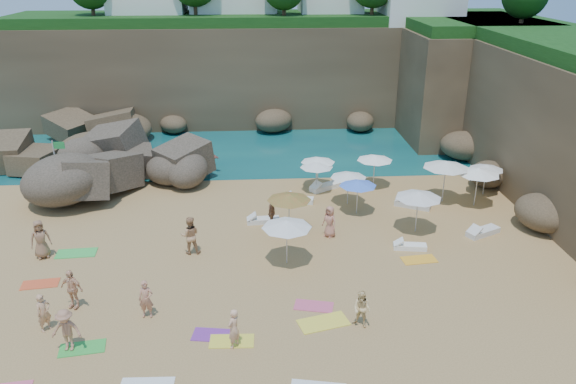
{
  "coord_description": "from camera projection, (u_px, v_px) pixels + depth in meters",
  "views": [
    {
      "loc": [
        0.28,
        -23.11,
        12.86
      ],
      "look_at": [
        2.0,
        3.0,
        2.0
      ],
      "focal_mm": 35.0,
      "sensor_mm": 36.0,
      "label": 1
    }
  ],
  "objects": [
    {
      "name": "rock_promontory",
      "position": [
        96.0,
        153.0,
        40.29
      ],
      "size": [
        12.0,
        7.0,
        2.0
      ],
      "primitive_type": null,
      "color": "brown",
      "rests_on": "ground"
    },
    {
      "name": "parasol_8",
      "position": [
        479.0,
        171.0,
        30.98
      ],
      "size": [
        2.36,
        2.36,
        2.23
      ],
      "color": "silver",
      "rests_on": "ground"
    },
    {
      "name": "towel_3",
      "position": [
        82.0,
        348.0,
        20.05
      ],
      "size": [
        1.69,
        1.02,
        0.03
      ],
      "primitive_type": "cube",
      "rotation": [
        0.0,
        0.0,
        0.15
      ],
      "color": "green",
      "rests_on": "ground"
    },
    {
      "name": "person_lie_0",
      "position": [
        69.0,
        345.0,
        19.88
      ],
      "size": [
        1.22,
        1.74,
        0.44
      ],
      "primitive_type": "imported",
      "rotation": [
        0.0,
        0.0,
        -0.1
      ],
      "color": "#AB7455",
      "rests_on": "ground"
    },
    {
      "name": "towel_10",
      "position": [
        419.0,
        260.0,
        25.97
      ],
      "size": [
        1.67,
        0.97,
        0.03
      ],
      "primitive_type": "cube",
      "rotation": [
        0.0,
        0.0,
        0.11
      ],
      "color": "#F9A827",
      "rests_on": "ground"
    },
    {
      "name": "parasol_3",
      "position": [
        446.0,
        164.0,
        31.45
      ],
      "size": [
        2.58,
        2.58,
        2.44
      ],
      "color": "silver",
      "rests_on": "ground"
    },
    {
      "name": "towel_11",
      "position": [
        76.0,
        253.0,
        26.53
      ],
      "size": [
        1.9,
        1.03,
        0.03
      ],
      "primitive_type": "cube",
      "rotation": [
        0.0,
        0.0,
        0.06
      ],
      "color": "green",
      "rests_on": "ground"
    },
    {
      "name": "person_lie_2",
      "position": [
        43.0,
        253.0,
        26.09
      ],
      "size": [
        1.63,
        2.06,
        0.49
      ],
      "primitive_type": "imported",
      "rotation": [
        0.0,
        0.0,
        0.46
      ],
      "color": "#8A6145",
      "rests_on": "ground"
    },
    {
      "name": "person_lie_5",
      "position": [
        361.0,
        320.0,
        21.17
      ],
      "size": [
        1.45,
        1.6,
        0.56
      ],
      "primitive_type": "imported",
      "rotation": [
        0.0,
        0.0,
        -0.64
      ],
      "color": "#EDC986",
      "rests_on": "ground"
    },
    {
      "name": "towel_4",
      "position": [
        232.0,
        341.0,
        20.42
      ],
      "size": [
        1.64,
        0.87,
        0.03
      ],
      "primitive_type": "cube",
      "rotation": [
        0.0,
        0.0,
        -0.04
      ],
      "color": "yellow",
      "rests_on": "ground"
    },
    {
      "name": "person_stand_4",
      "position": [
        330.0,
        221.0,
        27.9
      ],
      "size": [
        0.86,
        0.87,
        1.62
      ],
      "primitive_type": "imported",
      "rotation": [
        0.0,
        0.0,
        -0.79
      ],
      "color": "tan",
      "rests_on": "ground"
    },
    {
      "name": "lounger_4",
      "position": [
        410.0,
        246.0,
        26.92
      ],
      "size": [
        1.63,
        0.75,
        0.24
      ],
      "primitive_type": "cube",
      "rotation": [
        0.0,
        0.0,
        -0.15
      ],
      "color": "white",
      "rests_on": "ground"
    },
    {
      "name": "parasol_10",
      "position": [
        358.0,
        183.0,
        30.11
      ],
      "size": [
        2.04,
        2.04,
        1.93
      ],
      "color": "silver",
      "rests_on": "ground"
    },
    {
      "name": "towel_12",
      "position": [
        323.0,
        322.0,
        21.46
      ],
      "size": [
        2.1,
        1.42,
        0.03
      ],
      "primitive_type": "cube",
      "rotation": [
        0.0,
        0.0,
        0.27
      ],
      "color": "yellow",
      "rests_on": "ground"
    },
    {
      "name": "person_stand_5",
      "position": [
        205.0,
        159.0,
        36.33
      ],
      "size": [
        1.77,
        0.61,
        1.88
      ],
      "primitive_type": "imported",
      "rotation": [
        0.0,
        0.0,
        0.06
      ],
      "color": "#BC6C5E",
      "rests_on": "ground"
    },
    {
      "name": "parasol_2",
      "position": [
        317.0,
        165.0,
        32.94
      ],
      "size": [
        1.96,
        1.96,
        1.86
      ],
      "color": "silver",
      "rests_on": "ground"
    },
    {
      "name": "lounger_2",
      "position": [
        324.0,
        187.0,
        33.9
      ],
      "size": [
        1.92,
        1.52,
        0.29
      ],
      "primitive_type": "cube",
      "rotation": [
        0.0,
        0.0,
        0.55
      ],
      "color": "white",
      "rests_on": "ground"
    },
    {
      "name": "flag_pole",
      "position": [
        58.0,
        162.0,
        31.76
      ],
      "size": [
        0.69,
        0.07,
        3.53
      ],
      "color": "silver",
      "rests_on": "ground"
    },
    {
      "name": "parasol_6",
      "position": [
        289.0,
        197.0,
        27.88
      ],
      "size": [
        2.24,
        2.24,
        2.12
      ],
      "color": "silver",
      "rests_on": "ground"
    },
    {
      "name": "parasol_1",
      "position": [
        349.0,
        175.0,
        31.24
      ],
      "size": [
        2.03,
        2.03,
        1.92
      ],
      "color": "silver",
      "rests_on": "ground"
    },
    {
      "name": "towel_7",
      "position": [
        40.0,
        284.0,
        24.02
      ],
      "size": [
        1.61,
        0.95,
        0.03
      ],
      "primitive_type": "cube",
      "rotation": [
        0.0,
        0.0,
        0.12
      ],
      "color": "#E04E27",
      "rests_on": "ground"
    },
    {
      "name": "parasol_5",
      "position": [
        419.0,
        195.0,
        27.95
      ],
      "size": [
        2.33,
        2.33,
        2.2
      ],
      "color": "silver",
      "rests_on": "ground"
    },
    {
      "name": "person_lie_1",
      "position": [
        74.0,
        303.0,
        22.35
      ],
      "size": [
        1.49,
        1.89,
        0.4
      ],
      "primitive_type": "imported",
      "rotation": [
        0.0,
        0.0,
        -0.36
      ],
      "color": "#EBAF85",
      "rests_on": "ground"
    },
    {
      "name": "rock_outcrop",
      "position": [
        134.0,
        185.0,
        34.53
      ],
      "size": [
        8.29,
        6.68,
        3.02
      ],
      "primitive_type": null,
      "rotation": [
        0.0,
        0.0,
        0.14
      ],
      "color": "brown",
      "rests_on": "ground"
    },
    {
      "name": "lounger_5",
      "position": [
        483.0,
        232.0,
        28.32
      ],
      "size": [
        1.94,
        1.38,
        0.29
      ],
      "primitive_type": "cube",
      "rotation": [
        0.0,
        0.0,
        0.46
      ],
      "color": "silver",
      "rests_on": "ground"
    },
    {
      "name": "person_stand_0",
      "position": [
        44.0,
        313.0,
        20.77
      ],
      "size": [
        0.64,
        0.67,
        1.53
      ],
      "primitive_type": "imported",
      "rotation": [
        0.0,
        0.0,
        0.9
      ],
      "color": "tan",
      "rests_on": "ground"
    },
    {
      "name": "cliff_corner",
      "position": [
        464.0,
        81.0,
        44.14
      ],
      "size": [
        10.0,
        12.0,
        8.0
      ],
      "primitive_type": "cube",
      "color": "brown",
      "rests_on": "ground"
    },
    {
      "name": "person_lie_4",
      "position": [
        148.0,
        313.0,
        21.76
      ],
      "size": [
        0.66,
        1.58,
        0.37
      ],
      "primitive_type": "imported",
      "rotation": [
        0.0,
        0.0,
        -0.06
      ],
      "color": "tan",
      "rests_on": "ground"
    },
    {
      "name": "parasol_7",
      "position": [
        487.0,
        167.0,
        32.61
      ],
      "size": [
        1.97,
        1.97,
        1.86
      ],
      "color": "silver",
      "rests_on": "ground"
    },
    {
      "name": "towel_6",
      "position": [
        214.0,
        335.0,
        20.75
      ],
      "size": [
        1.71,
        1.05,
        0.03
      ],
      "primitive_type": "cube",
      "rotation": [
        0.0,
        0.0,
        -0.16
      ],
      "color": "#772D94",
      "rests_on": "ground"
    },
    {
      "name": "towel_9",
      "position": [
        314.0,
        306.0,
        22.49
      ],
      "size": [
        1.69,
        1.12,
        0.03
      ],
      "primitive_type": "cube",
      "rotation": [
        0.0,
        0.0,
        -0.24
      ],
      "color": "#D35274",
      "rests_on": "ground"
    },
    {
      "name": "parasol_4",
      "position": [
        375.0,
        158.0,
        33.64
      ],
      "size": [
        2.16,
        2.16,
        2.04
      ],
      "color": "silver",
      "rests_on": "ground"
    },
    {
      "name": "seawater",
      "position": [
        249.0,
        104.0,
        53.86
      ],
      "size": [
        120.0,
        120.0,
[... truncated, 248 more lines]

